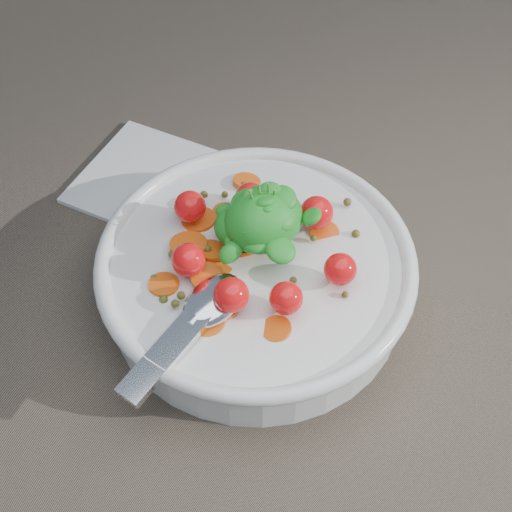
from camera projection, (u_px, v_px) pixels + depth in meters
ground at (262, 298)px, 0.66m from camera, size 6.00×6.00×0.00m
bowl at (256, 272)px, 0.64m from camera, size 0.31×0.28×0.12m
napkin at (143, 177)px, 0.76m from camera, size 0.18×0.17×0.01m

